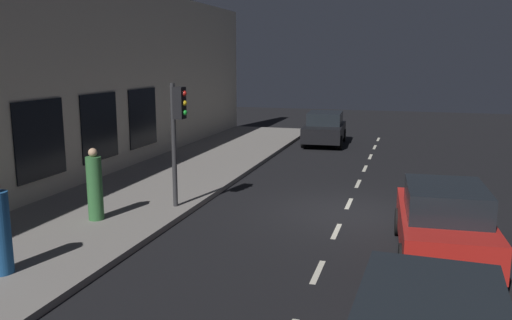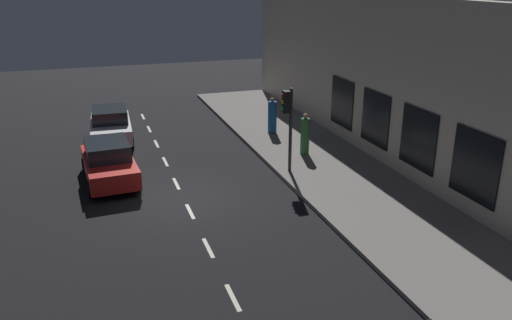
# 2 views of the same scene
# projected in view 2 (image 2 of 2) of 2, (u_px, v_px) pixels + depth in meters

# --- Properties ---
(ground_plane) EXTENTS (60.00, 60.00, 0.00)m
(ground_plane) POSITION_uv_depth(u_px,v_px,m) (184.00, 200.00, 18.32)
(ground_plane) COLOR black
(sidewalk) EXTENTS (4.50, 32.00, 0.15)m
(sidewalk) POSITION_uv_depth(u_px,v_px,m) (342.00, 177.00, 20.17)
(sidewalk) COLOR gray
(sidewalk) RESTS_ON ground
(building_facade) EXTENTS (0.65, 32.00, 6.81)m
(building_facade) POSITION_uv_depth(u_px,v_px,m) (406.00, 89.00, 19.81)
(building_facade) COLOR beige
(building_facade) RESTS_ON ground
(lane_centre_line) EXTENTS (0.12, 27.20, 0.01)m
(lane_centre_line) POSITION_uv_depth(u_px,v_px,m) (190.00, 211.00, 17.43)
(lane_centre_line) COLOR beige
(lane_centre_line) RESTS_ON ground
(traffic_light) EXTENTS (0.47, 0.32, 3.36)m
(traffic_light) POSITION_uv_depth(u_px,v_px,m) (288.00, 114.00, 19.79)
(traffic_light) COLOR #2D2D30
(traffic_light) RESTS_ON sidewalk
(parked_car_0) EXTENTS (2.04, 4.12, 1.58)m
(parked_car_0) POSITION_uv_depth(u_px,v_px,m) (109.00, 162.00, 19.72)
(parked_car_0) COLOR red
(parked_car_0) RESTS_ON ground
(parked_car_2) EXTENTS (2.05, 4.11, 1.58)m
(parked_car_2) POSITION_uv_depth(u_px,v_px,m) (111.00, 125.00, 24.55)
(parked_car_2) COLOR silver
(parked_car_2) RESTS_ON ground
(pedestrian_0) EXTENTS (0.61, 0.61, 1.78)m
(pedestrian_0) POSITION_uv_depth(u_px,v_px,m) (272.00, 117.00, 25.30)
(pedestrian_0) COLOR #1E5189
(pedestrian_0) RESTS_ON sidewalk
(pedestrian_1) EXTENTS (0.41, 0.41, 1.82)m
(pedestrian_1) POSITION_uv_depth(u_px,v_px,m) (305.00, 136.00, 22.27)
(pedestrian_1) COLOR #336B38
(pedestrian_1) RESTS_ON sidewalk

